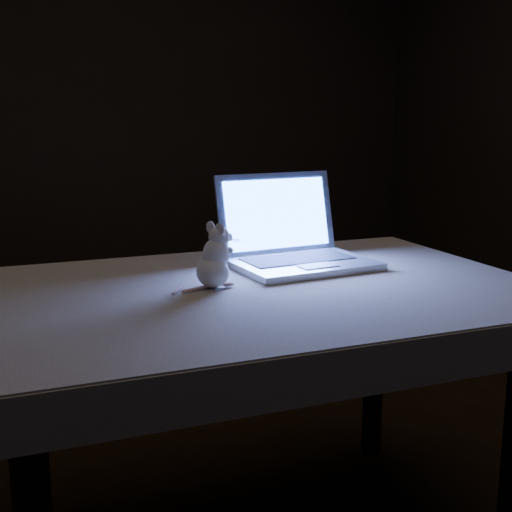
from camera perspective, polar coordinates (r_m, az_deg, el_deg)
name	(u,v)px	position (r m, az deg, el deg)	size (l,w,h in m)	color
back_wall	(82,103)	(4.23, -14.32, 12.25)	(4.50, 0.04, 2.60)	black
table	(254,422)	(1.99, -0.20, -13.66)	(1.44, 0.93, 0.77)	black
tablecloth	(253,300)	(1.93, -0.25, -3.70)	(1.55, 1.04, 0.11)	#BBAF99
laptop	(304,223)	(2.06, 4.02, 2.80)	(0.41, 0.36, 0.28)	silver
plush_mouse	(212,256)	(1.84, -3.65, 0.03)	(0.13, 0.13, 0.18)	white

